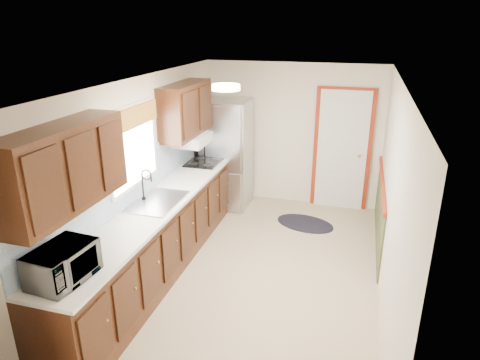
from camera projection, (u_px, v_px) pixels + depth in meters
The scene contains 8 objects.
room_shell at pixel (257, 186), 5.01m from camera, with size 3.20×5.20×2.52m.
kitchen_run at pixel (152, 214), 5.20m from camera, with size 0.63×4.00×2.20m.
back_wall_trim at pixel (349, 162), 6.85m from camera, with size 1.12×2.30×2.08m.
ceiling_fixture at pixel (226, 87), 4.50m from camera, with size 0.30×0.30×0.06m, color #FFD88C.
microwave at pixel (62, 261), 3.58m from camera, with size 0.56×0.31×0.38m, color white.
refrigerator at pixel (227, 154), 7.22m from camera, with size 0.77×0.76×1.82m.
rug at pixel (305, 223), 6.77m from camera, with size 0.92×0.60×0.01m, color black.
cooktop at pixel (204, 162), 6.66m from camera, with size 0.49×0.58×0.02m, color black.
Camera 1 is at (1.10, -4.54, 3.01)m, focal length 32.00 mm.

